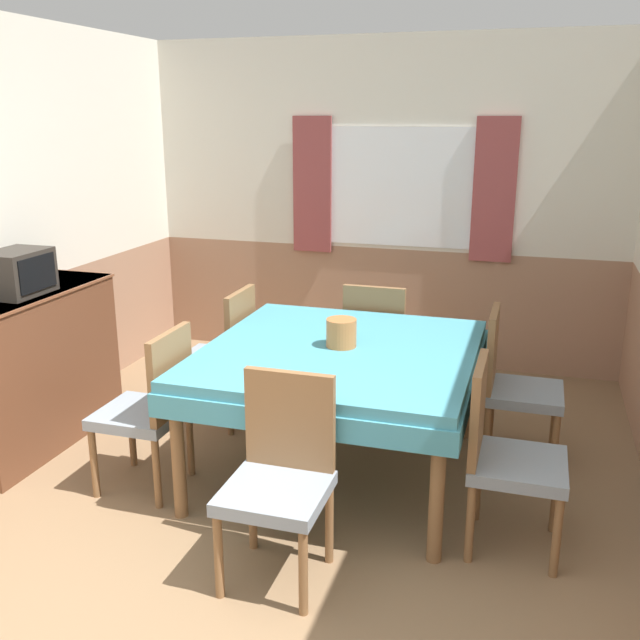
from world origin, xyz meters
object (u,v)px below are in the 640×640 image
at_px(chair_left_near, 151,405).
at_px(tv, 17,273).
at_px(chair_left_far, 224,352).
at_px(chair_right_near, 504,451).
at_px(chair_head_window, 377,342).
at_px(vase, 341,333).
at_px(dining_table, 340,365).
at_px(chair_right_far, 513,382).
at_px(chair_head_near, 281,472).
at_px(sideboard, 32,368).

relative_size(chair_left_near, tv, 2.42).
bearing_deg(chair_left_far, chair_right_near, -116.75).
height_order(chair_left_near, chair_head_window, same).
height_order(chair_left_far, vase, vase).
bearing_deg(chair_right_near, chair_left_far, -116.75).
xyz_separation_m(dining_table, chair_right_far, (0.93, 0.47, -0.17)).
distance_m(dining_table, vase, 0.18).
height_order(chair_head_near, sideboard, sideboard).
relative_size(chair_left_near, sideboard, 0.74).
height_order(chair_right_far, chair_head_window, same).
xyz_separation_m(chair_left_far, tv, (-0.98, -0.70, 0.62)).
height_order(chair_left_near, chair_left_far, same).
xyz_separation_m(chair_left_near, sideboard, (-0.99, 0.28, 0.01)).
bearing_deg(tv, chair_left_near, -13.68).
distance_m(chair_left_far, tv, 1.35).
bearing_deg(dining_table, sideboard, -174.51).
distance_m(chair_left_near, tv, 1.18).
height_order(chair_head_near, chair_left_near, same).
xyz_separation_m(chair_right_near, chair_right_far, (0.00, 0.94, 0.00)).
xyz_separation_m(chair_right_near, chair_left_near, (-1.86, 0.00, 0.00)).
relative_size(chair_head_near, chair_left_near, 1.00).
xyz_separation_m(dining_table, chair_head_window, (0.00, 0.97, -0.17)).
distance_m(chair_left_near, chair_left_far, 0.94).
distance_m(chair_head_window, chair_left_far, 1.06).
bearing_deg(dining_table, chair_right_near, -26.75).
xyz_separation_m(chair_head_near, sideboard, (-1.92, 0.79, 0.01)).
distance_m(chair_right_far, sideboard, 2.92).
bearing_deg(vase, chair_right_near, -27.99).
relative_size(dining_table, chair_left_far, 1.72).
distance_m(chair_head_near, chair_left_far, 1.71).
height_order(chair_right_near, chair_left_far, same).
bearing_deg(chair_left_far, vase, -115.48).
distance_m(chair_right_near, chair_head_near, 1.06).
bearing_deg(chair_left_far, chair_right_far, -90.00).
bearing_deg(chair_head_near, chair_head_window, -90.00).
relative_size(chair_left_near, chair_right_far, 1.00).
distance_m(chair_left_near, chair_head_window, 1.71).
distance_m(chair_right_far, chair_head_window, 1.06).
bearing_deg(chair_right_near, chair_right_far, -180.00).
height_order(chair_right_near, sideboard, sideboard).
bearing_deg(chair_head_near, vase, -90.03).
relative_size(chair_right_near, vase, 5.44).
bearing_deg(tv, dining_table, 6.90).
height_order(chair_head_window, chair_left_far, same).
xyz_separation_m(chair_right_near, tv, (-2.83, 0.24, 0.62)).
xyz_separation_m(chair_right_near, chair_head_window, (-0.93, 1.44, 0.00)).
distance_m(chair_left_near, chair_right_far, 2.08).
relative_size(chair_head_near, sideboard, 0.74).
xyz_separation_m(dining_table, chair_left_near, (-0.93, -0.47, -0.17)).
xyz_separation_m(chair_right_far, tv, (-2.83, -0.70, 0.62)).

